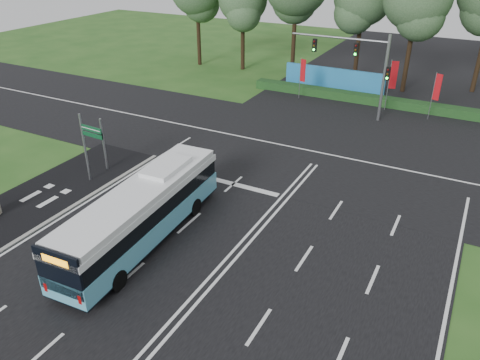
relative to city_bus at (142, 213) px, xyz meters
name	(u,v)px	position (x,y,z in m)	size (l,w,h in m)	color
ground	(243,240)	(4.42, 2.33, -1.64)	(120.00, 120.00, 0.00)	#26531B
road_main	(243,240)	(4.42, 2.33, -1.62)	(20.00, 120.00, 0.04)	black
road_cross	(321,153)	(4.42, 14.33, -1.61)	(120.00, 14.00, 0.05)	black
bike_path	(25,207)	(-8.08, -0.67, -1.61)	(5.00, 18.00, 0.06)	black
kerb_strip	(55,217)	(-5.68, -0.67, -1.58)	(0.25, 18.00, 0.12)	gray
city_bus	(142,213)	(0.00, 0.00, 0.00)	(3.00, 11.44, 3.25)	#55A9C6
pedestrian_signal	(103,143)	(-7.29, 5.24, 0.31)	(0.32, 0.42, 3.57)	gray
street_sign	(88,141)	(-6.81, 3.55, 1.13)	(1.73, 0.21, 4.45)	gray
banner_flag_left	(302,73)	(-1.38, 25.17, 0.89)	(0.56, 0.16, 3.84)	gray
banner_flag_mid	(392,78)	(6.55, 25.81, 1.27)	(0.64, 0.23, 4.44)	gray
banner_flag_right	(436,90)	(10.27, 24.95, 1.00)	(0.56, 0.25, 4.02)	gray
traffic_light_gantry	(363,62)	(4.63, 22.83, 3.03)	(8.41, 0.28, 7.00)	gray
hedge	(367,99)	(4.42, 26.83, -1.24)	(22.00, 1.20, 0.80)	#143717
blue_hoarding	(334,79)	(0.42, 29.33, -0.54)	(10.00, 0.30, 2.20)	#2074B2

